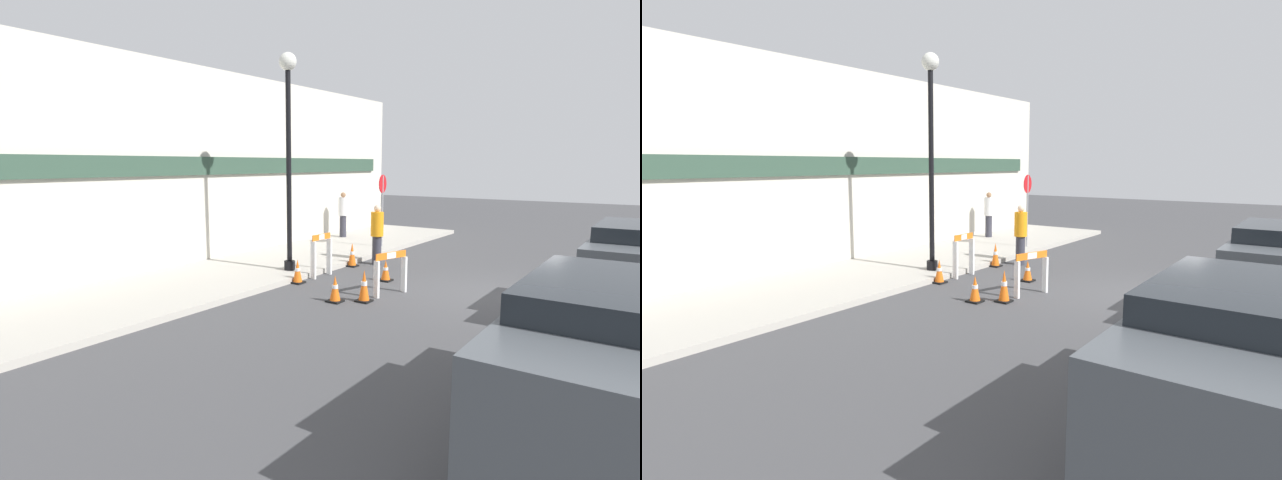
% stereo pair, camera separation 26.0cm
% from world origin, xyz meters
% --- Properties ---
extents(ground_plane, '(60.00, 60.00, 0.00)m').
position_xyz_m(ground_plane, '(0.00, 0.00, 0.00)').
color(ground_plane, '#424244').
extents(sidewalk_slab, '(18.00, 3.44, 0.13)m').
position_xyz_m(sidewalk_slab, '(0.00, 6.22, 0.07)').
color(sidewalk_slab, '#ADA89E').
rests_on(sidewalk_slab, ground_plane).
extents(storefront_facade, '(18.00, 0.22, 5.50)m').
position_xyz_m(storefront_facade, '(0.00, 8.01, 2.75)').
color(storefront_facade, beige).
rests_on(storefront_facade, ground_plane).
extents(streetlamp_post, '(0.44, 0.44, 5.42)m').
position_xyz_m(streetlamp_post, '(-1.01, 5.14, 3.60)').
color(streetlamp_post, black).
rests_on(streetlamp_post, sidewalk_slab).
extents(stop_sign, '(0.60, 0.08, 2.37)m').
position_xyz_m(stop_sign, '(3.67, 4.99, 1.72)').
color(stop_sign, gray).
rests_on(stop_sign, sidewalk_slab).
extents(barricade_0, '(0.74, 0.15, 1.10)m').
position_xyz_m(barricade_0, '(-0.69, 4.35, 0.58)').
color(barricade_0, white).
rests_on(barricade_0, ground_plane).
extents(barricade_1, '(0.90, 0.40, 0.96)m').
position_xyz_m(barricade_1, '(-1.26, 2.08, 0.53)').
color(barricade_1, white).
rests_on(barricade_1, ground_plane).
extents(traffic_cone_0, '(0.30, 0.30, 0.57)m').
position_xyz_m(traffic_cone_0, '(-2.46, 2.74, 0.27)').
color(traffic_cone_0, black).
rests_on(traffic_cone_0, ground_plane).
extents(traffic_cone_1, '(0.30, 0.30, 0.59)m').
position_xyz_m(traffic_cone_1, '(-1.61, 4.40, 0.28)').
color(traffic_cone_1, black).
rests_on(traffic_cone_1, ground_plane).
extents(traffic_cone_2, '(0.30, 0.30, 0.67)m').
position_xyz_m(traffic_cone_2, '(0.85, 4.38, 0.32)').
color(traffic_cone_2, black).
rests_on(traffic_cone_2, ground_plane).
extents(traffic_cone_3, '(0.30, 0.30, 0.68)m').
position_xyz_m(traffic_cone_3, '(-2.09, 2.26, 0.33)').
color(traffic_cone_3, black).
rests_on(traffic_cone_3, ground_plane).
extents(traffic_cone_4, '(0.30, 0.30, 0.53)m').
position_xyz_m(traffic_cone_4, '(-0.16, 2.78, 0.25)').
color(traffic_cone_4, black).
rests_on(traffic_cone_4, ground_plane).
extents(person_worker, '(0.40, 0.40, 1.71)m').
position_xyz_m(person_worker, '(1.50, 3.96, 0.92)').
color(person_worker, '#33333D').
rests_on(person_worker, ground_plane).
extents(person_pedestrian, '(0.40, 0.40, 1.67)m').
position_xyz_m(person_pedestrian, '(4.75, 7.23, 1.03)').
color(person_pedestrian, '#33333D').
rests_on(person_pedestrian, sidewalk_slab).
extents(parked_car_0, '(3.96, 1.93, 1.79)m').
position_xyz_m(parked_car_0, '(-5.59, -2.56, 1.00)').
color(parked_car_0, '#4C5156').
rests_on(parked_car_0, ground_plane).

